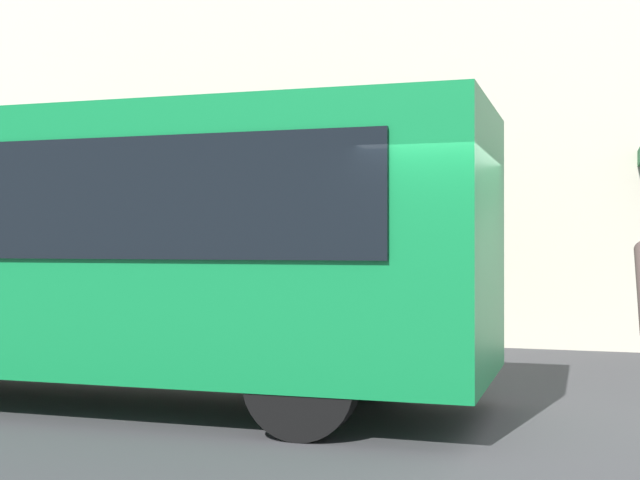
% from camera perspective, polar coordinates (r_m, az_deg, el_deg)
% --- Properties ---
extents(ground_plane, '(60.00, 60.00, 0.00)m').
position_cam_1_polar(ground_plane, '(8.01, 13.10, -12.42)').
color(ground_plane, '#38383A').
extents(red_bus, '(9.05, 2.54, 3.08)m').
position_cam_1_polar(red_bus, '(9.75, -16.19, -0.26)').
color(red_bus, '#0F7238').
rests_on(red_bus, ground_plane).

